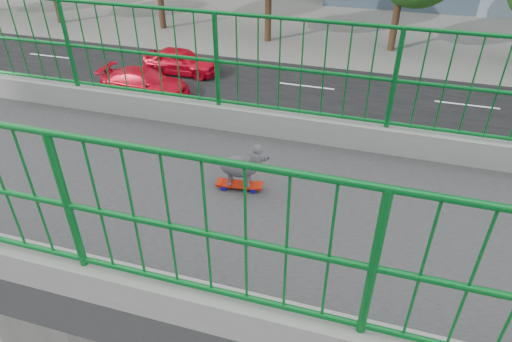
{
  "coord_description": "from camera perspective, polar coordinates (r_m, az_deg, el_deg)",
  "views": [
    {
      "loc": [
        3.32,
        3.89,
        9.72
      ],
      "look_at": [
        -0.62,
        2.71,
        6.96
      ],
      "focal_mm": 31.81,
      "sensor_mm": 36.0,
      "label": 1
    }
  ],
  "objects": [
    {
      "name": "footbridge",
      "position": [
        6.81,
        -24.54,
        -11.34
      ],
      "size": [
        3.0,
        24.0,
        7.0
      ],
      "color": "#2D2D2F",
      "rests_on": "ground"
    },
    {
      "name": "skateboard",
      "position": [
        4.59,
        -2.09,
        -1.74
      ],
      "size": [
        0.2,
        0.48,
        0.06
      ],
      "rotation": [
        0.0,
        0.0,
        0.14
      ],
      "color": "red",
      "rests_on": "footbridge"
    },
    {
      "name": "car_1",
      "position": [
        16.01,
        28.91,
        -5.25
      ],
      "size": [
        1.5,
        4.3,
        1.42
      ],
      "primitive_type": "imported",
      "color": "black",
      "rests_on": "ground"
    },
    {
      "name": "poodle",
      "position": [
        4.45,
        -1.81,
        0.78
      ],
      "size": [
        0.26,
        0.51,
        0.43
      ],
      "rotation": [
        0.0,
        0.0,
        0.14
      ],
      "color": "#2F2C32",
      "rests_on": "skateboard"
    },
    {
      "name": "car_3",
      "position": [
        23.92,
        -13.8,
        10.73
      ],
      "size": [
        1.86,
        4.57,
        1.33
      ],
      "primitive_type": "imported",
      "rotation": [
        0.0,
        0.0,
        3.14
      ],
      "color": "red",
      "rests_on": "ground"
    },
    {
      "name": "car_7",
      "position": [
        23.09,
        -23.7,
        7.96
      ],
      "size": [
        1.89,
        4.65,
        1.35
      ],
      "primitive_type": "imported",
      "rotation": [
        0.0,
        0.0,
        3.14
      ],
      "color": "silver",
      "rests_on": "ground"
    },
    {
      "name": "road",
      "position": [
        19.38,
        2.82,
        3.85
      ],
      "size": [
        18.0,
        90.0,
        0.02
      ],
      "primitive_type": "cube",
      "color": "black",
      "rests_on": "ground"
    },
    {
      "name": "railing",
      "position": [
        5.69,
        -29.22,
        3.19
      ],
      "size": [
        3.0,
        24.0,
        1.42
      ],
      "color": "gray",
      "rests_on": "footbridge"
    },
    {
      "name": "car_6",
      "position": [
        18.0,
        -17.2,
        2.3
      ],
      "size": [
        2.4,
        5.2,
        1.44
      ],
      "primitive_type": "imported",
      "color": "#97979C",
      "rests_on": "ground"
    },
    {
      "name": "car_4",
      "position": [
        26.28,
        -9.39,
        13.48
      ],
      "size": [
        1.7,
        4.22,
        1.44
      ],
      "primitive_type": "imported",
      "rotation": [
        0.0,
        0.0,
        3.14
      ],
      "color": "red",
      "rests_on": "ground"
    }
  ]
}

